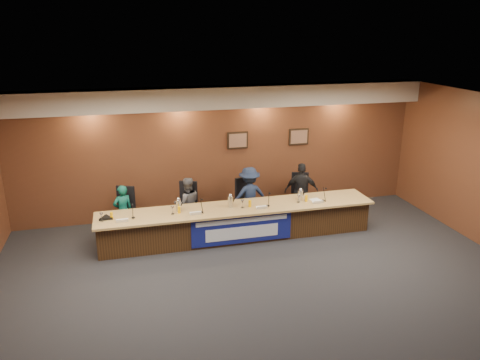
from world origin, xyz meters
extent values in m
plane|color=black|center=(0.00, 0.00, 0.00)|extent=(10.00, 10.00, 0.00)
cube|color=silver|center=(0.00, 0.00, 3.20)|extent=(10.00, 8.00, 0.04)
cube|color=#562E1C|center=(0.00, 4.00, 1.60)|extent=(10.00, 0.04, 3.20)
cube|color=beige|center=(0.00, 3.75, 2.95)|extent=(10.00, 0.50, 0.50)
cube|color=#3A2311|center=(0.00, 2.40, 0.35)|extent=(6.00, 0.80, 0.70)
cube|color=#AF894E|center=(0.00, 2.35, 0.72)|extent=(6.10, 0.95, 0.05)
cube|color=navy|center=(0.00, 1.99, 0.38)|extent=(2.20, 0.02, 0.65)
cube|color=silver|center=(0.00, 1.97, 0.58)|extent=(2.00, 0.01, 0.10)
cube|color=silver|center=(0.00, 1.97, 0.30)|extent=(1.60, 0.01, 0.28)
cube|color=black|center=(0.40, 3.97, 1.85)|extent=(0.52, 0.04, 0.42)
cube|color=black|center=(2.00, 3.97, 1.85)|extent=(0.52, 0.04, 0.42)
imported|color=#0C5042|center=(-2.45, 3.12, 0.60)|extent=(0.51, 0.42, 1.20)
imported|color=#515056|center=(-1.01, 3.12, 0.63)|extent=(0.65, 0.53, 1.26)
imported|color=#17223D|center=(0.47, 3.12, 0.70)|extent=(0.94, 0.59, 1.39)
imported|color=black|center=(1.79, 3.12, 0.70)|extent=(0.88, 0.57, 1.40)
cube|color=black|center=(-2.45, 3.22, 0.48)|extent=(0.63, 0.63, 0.08)
cube|color=black|center=(-1.01, 3.22, 0.48)|extent=(0.62, 0.62, 0.08)
cube|color=black|center=(0.47, 3.22, 0.48)|extent=(0.64, 0.64, 0.08)
cube|color=black|center=(1.79, 3.22, 0.48)|extent=(0.61, 0.61, 0.08)
cube|color=white|center=(-2.47, 2.09, 0.80)|extent=(0.24, 0.08, 0.10)
cylinder|color=black|center=(-2.25, 2.28, 0.76)|extent=(0.07, 0.07, 0.02)
cylinder|color=#FFB900|center=(-2.67, 2.33, 0.82)|extent=(0.06, 0.06, 0.15)
cylinder|color=silver|center=(-2.87, 2.26, 0.84)|extent=(0.08, 0.08, 0.18)
cube|color=white|center=(-0.97, 2.11, 0.80)|extent=(0.24, 0.08, 0.10)
cylinder|color=black|center=(-0.83, 2.23, 0.76)|extent=(0.07, 0.07, 0.02)
cylinder|color=#FFB900|center=(-1.29, 2.31, 0.82)|extent=(0.06, 0.06, 0.15)
cylinder|color=silver|center=(-1.43, 2.29, 0.84)|extent=(0.08, 0.08, 0.18)
cube|color=white|center=(0.47, 2.09, 0.80)|extent=(0.24, 0.08, 0.10)
cylinder|color=black|center=(0.65, 2.24, 0.76)|extent=(0.07, 0.07, 0.02)
cylinder|color=#FFB900|center=(0.25, 2.29, 0.82)|extent=(0.06, 0.06, 0.15)
cylinder|color=silver|center=(0.09, 2.28, 0.84)|extent=(0.08, 0.08, 0.18)
cube|color=white|center=(1.78, 2.10, 0.80)|extent=(0.24, 0.08, 0.10)
cylinder|color=black|center=(1.97, 2.24, 0.76)|extent=(0.07, 0.07, 0.02)
cylinder|color=#FFB900|center=(1.58, 2.30, 0.82)|extent=(0.06, 0.06, 0.15)
cylinder|color=silver|center=(1.39, 2.29, 0.84)|extent=(0.08, 0.08, 0.18)
cylinder|color=silver|center=(-1.29, 2.43, 0.88)|extent=(0.11, 0.11, 0.25)
cylinder|color=silver|center=(-0.16, 2.39, 0.87)|extent=(0.12, 0.12, 0.25)
cylinder|color=silver|center=(1.48, 2.41, 0.87)|extent=(0.11, 0.11, 0.23)
cylinder|color=black|center=(-2.79, 2.36, 0.78)|extent=(0.32, 0.32, 0.05)
cube|color=white|center=(1.82, 2.29, 0.75)|extent=(0.26, 0.33, 0.01)
camera|label=1|loc=(-2.32, -6.90, 4.50)|focal=35.00mm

